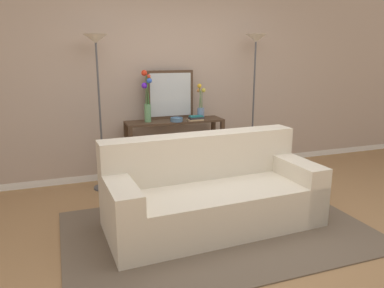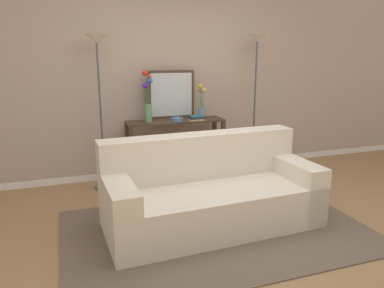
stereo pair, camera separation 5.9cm
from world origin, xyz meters
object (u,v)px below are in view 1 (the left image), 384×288
vase_short_flowers (201,106)px  book_row_under_console (152,177)px  floor_lamp_right (255,65)px  book_stack (196,118)px  wall_mirror (171,95)px  vase_tall_flowers (147,97)px  console_table (175,139)px  floor_lamp_left (97,70)px  couch (211,195)px  fruit_bowl (177,119)px

vase_short_flowers → book_row_under_console: vase_short_flowers is taller
floor_lamp_right → book_stack: (-0.89, -0.08, -0.67)m
wall_mirror → vase_tall_flowers: 0.38m
console_table → floor_lamp_right: size_ratio=0.67×
console_table → floor_lamp_left: size_ratio=0.69×
floor_lamp_left → wall_mirror: (0.96, 0.19, -0.35)m
couch → wall_mirror: wall_mirror is taller
fruit_bowl → book_row_under_console: fruit_bowl is taller
couch → book_stack: size_ratio=10.08×
console_table → vase_tall_flowers: vase_tall_flowers is taller
vase_tall_flowers → fruit_bowl: vase_tall_flowers is taller
wall_mirror → vase_short_flowers: 0.43m
floor_lamp_left → vase_tall_flowers: bearing=4.4°
floor_lamp_right → fruit_bowl: (-1.16, -0.07, -0.67)m
floor_lamp_right → fruit_bowl: bearing=-176.7°
couch → vase_tall_flowers: vase_tall_flowers is taller
floor_lamp_right → book_row_under_console: (-1.47, 0.04, -1.45)m
console_table → book_row_under_console: bearing=-180.0°
console_table → floor_lamp_left: 1.34m
floor_lamp_left → fruit_bowl: 1.15m
book_stack → book_row_under_console: book_stack is taller
console_table → floor_lamp_left: bearing=-177.5°
vase_short_flowers → book_stack: 0.20m
couch → floor_lamp_right: size_ratio=1.10×
floor_lamp_left → wall_mirror: bearing=11.2°
fruit_bowl → console_table: bearing=85.1°
vase_short_flowers → book_stack: vase_short_flowers is taller
wall_mirror → book_stack: size_ratio=3.06×
couch → vase_tall_flowers: (-0.28, 1.44, 0.82)m
book_stack → couch: bearing=-104.1°
couch → fruit_bowl: size_ratio=13.22×
floor_lamp_right → vase_tall_flowers: bearing=178.3°
couch → vase_short_flowers: size_ratio=4.47×
wall_mirror → vase_tall_flowers: bearing=-157.9°
couch → console_table: (0.08, 1.44, 0.25)m
wall_mirror → book_row_under_console: 1.14m
couch → floor_lamp_right: floor_lamp_right is taller
floor_lamp_left → floor_lamp_right: size_ratio=0.98×
couch → floor_lamp_right: 2.21m
couch → vase_short_flowers: bearing=72.8°
book_stack → floor_lamp_left: bearing=176.4°
vase_short_flowers → console_table: bearing=176.4°
floor_lamp_left → book_stack: size_ratio=9.03×
vase_tall_flowers → book_stack: bearing=-11.2°
floor_lamp_left → book_stack: bearing=-3.6°
floor_lamp_right → book_row_under_console: 2.07m
floor_lamp_left → fruit_bowl: bearing=-4.1°
couch → floor_lamp_left: size_ratio=1.12×
vase_tall_flowers → fruit_bowl: bearing=-17.8°
console_table → vase_short_flowers: (0.36, -0.02, 0.42)m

